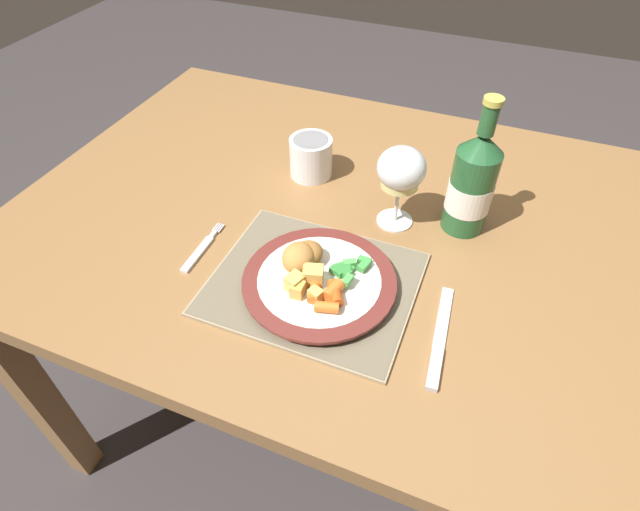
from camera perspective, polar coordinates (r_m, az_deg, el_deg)
ground_plane at (r=1.54m, az=1.59°, el=-16.96°), size 6.00×6.00×0.00m
dining_table at (r=1.02m, az=2.30°, el=0.79°), size 1.24×0.91×0.74m
placemat at (r=0.82m, az=-0.78°, el=-3.18°), size 0.33×0.27×0.01m
dinner_plate at (r=0.80m, az=-0.08°, el=-3.09°), size 0.25×0.25×0.02m
breaded_croquettes at (r=0.80m, az=-2.08°, el=-0.21°), size 0.08×0.09×0.04m
green_beans_pile at (r=0.80m, az=3.23°, el=-1.52°), size 0.06×0.08×0.02m
glazed_carrots at (r=0.76m, az=0.95°, el=-4.51°), size 0.06×0.07×0.02m
fork at (r=0.90m, az=-13.49°, el=0.57°), size 0.02×0.13×0.01m
table_knife at (r=0.77m, az=13.41°, el=-9.85°), size 0.03×0.20×0.01m
wine_glass at (r=0.88m, az=9.25°, el=9.45°), size 0.09×0.09×0.16m
bottle at (r=0.91m, az=16.97°, el=7.83°), size 0.08×0.08×0.25m
roast_potatoes at (r=0.77m, az=-1.67°, el=-3.08°), size 0.07×0.06×0.03m
drinking_cup at (r=1.04m, az=-1.03°, el=11.27°), size 0.09×0.09×0.08m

